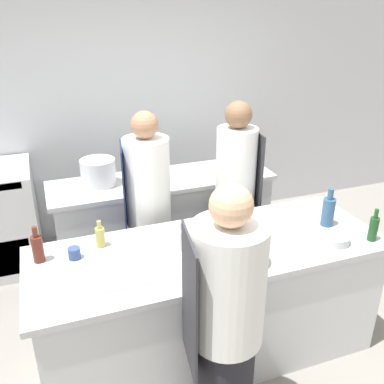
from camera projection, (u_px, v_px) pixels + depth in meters
ground_plane at (208, 349)px, 3.19m from camera, size 16.00×16.00×0.00m
wall_back at (133, 103)px, 4.44m from camera, size 8.00×0.06×2.80m
prep_counter at (209, 301)px, 3.01m from camera, size 2.37×0.86×0.88m
pass_counter at (164, 221)px, 4.09m from camera, size 2.05×0.60×0.88m
chef_at_prep_near at (226, 328)px, 2.24m from camera, size 0.42×0.40×1.62m
chef_at_stove at (235, 199)px, 3.59m from camera, size 0.36×0.34×1.68m
chef_at_pass_far at (148, 214)px, 3.39m from camera, size 0.39×0.38×1.65m
bottle_olive_oil at (100, 236)px, 2.80m from camera, size 0.06×0.06×0.19m
bottle_vinegar at (241, 213)px, 3.05m from camera, size 0.08×0.08×0.26m
bottle_wine at (38, 248)px, 2.63m from camera, size 0.07×0.07×0.24m
bottle_cooking_oil at (180, 238)px, 2.77m from camera, size 0.06×0.06×0.19m
bottle_sauce at (328, 211)px, 3.06m from camera, size 0.09×0.09×0.29m
bottle_water at (373, 228)px, 2.87m from camera, size 0.06×0.06×0.23m
bowl_mixing_large at (247, 257)px, 2.64m from camera, size 0.27×0.27×0.08m
bowl_prep_small at (197, 257)px, 2.65m from camera, size 0.18×0.18×0.07m
bowl_ceramic_blue at (335, 239)px, 2.86m from camera, size 0.19×0.19×0.06m
cup at (74, 253)px, 2.68m from camera, size 0.08×0.08×0.08m
cutting_board at (125, 275)px, 2.52m from camera, size 0.28×0.25×0.01m
stockpot at (98, 172)px, 3.73m from camera, size 0.30×0.30×0.23m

